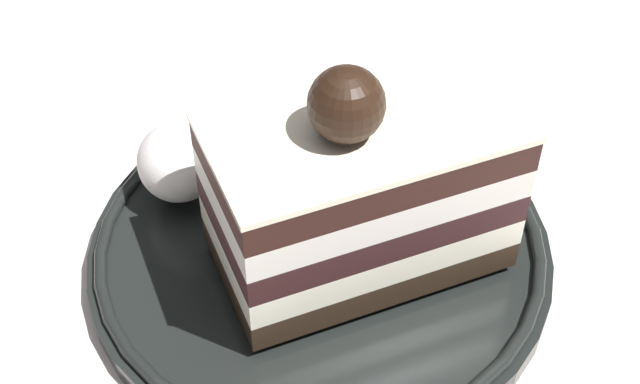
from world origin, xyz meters
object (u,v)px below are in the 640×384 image
Objects in this scene: dessert_plate at (320,249)px; whipped_cream_dollop at (178,162)px; fork at (406,119)px; cake_slice at (365,189)px.

whipped_cream_dollop is (-0.02, -0.07, 0.03)m from dessert_plate.
fork is (-0.09, 0.03, 0.01)m from dessert_plate.
cake_slice reaches higher than fork.
cake_slice reaches higher than whipped_cream_dollop.
cake_slice is at bearing 72.50° from whipped_cream_dollop.
dessert_plate is at bearing -21.78° from fork.
dessert_plate is 0.08m from whipped_cream_dollop.
cake_slice is 0.10m from fork.
dessert_plate is at bearing -108.25° from cake_slice.
cake_slice is 3.72× the size of whipped_cream_dollop.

